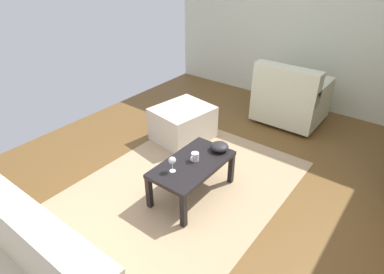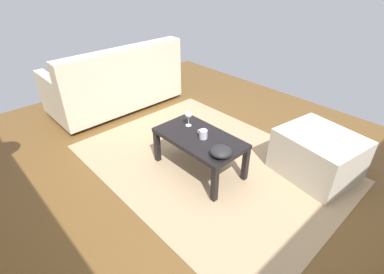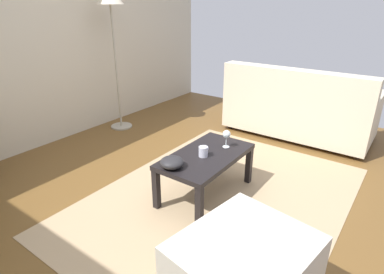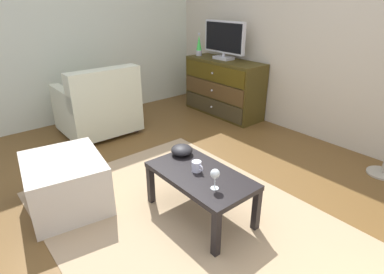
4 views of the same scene
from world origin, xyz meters
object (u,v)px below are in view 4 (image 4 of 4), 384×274
(coffee_table, at_px, (200,179))
(mug, at_px, (197,166))
(ottoman, at_px, (66,183))
(tv, at_px, (224,39))
(lava_lamp, at_px, (199,46))
(bowl_decorative, at_px, (182,150))
(wine_glass, at_px, (215,174))
(dresser, at_px, (224,88))
(armchair, at_px, (99,107))

(coffee_table, xyz_separation_m, mug, (-0.04, -0.00, 0.10))
(mug, bearing_deg, ottoman, -134.73)
(coffee_table, height_order, ottoman, ottoman)
(tv, xyz_separation_m, mug, (1.63, -1.91, -0.66))
(tv, xyz_separation_m, lava_lamp, (-0.47, -0.07, -0.13))
(lava_lamp, distance_m, bowl_decorative, 2.56)
(wine_glass, xyz_separation_m, mug, (-0.27, 0.06, -0.07))
(dresser, relative_size, armchair, 1.41)
(armchair, bearing_deg, ottoman, -34.95)
(coffee_table, bearing_deg, mug, -178.27)
(coffee_table, xyz_separation_m, bowl_decorative, (-0.35, 0.09, 0.10))
(ottoman, bearing_deg, mug, 45.27)
(tv, xyz_separation_m, coffee_table, (1.67, -1.90, -0.76))
(coffee_table, bearing_deg, armchair, 176.75)
(mug, bearing_deg, coffee_table, 1.73)
(coffee_table, bearing_deg, lava_lamp, 139.31)
(lava_lamp, height_order, coffee_table, lava_lamp)
(tv, distance_m, bowl_decorative, 2.34)
(ottoman, bearing_deg, tv, 107.68)
(tv, distance_m, ottoman, 2.95)
(bowl_decorative, distance_m, ottoman, 1.01)
(dresser, distance_m, mug, 2.45)
(tv, relative_size, coffee_table, 0.86)
(tv, distance_m, armchair, 1.98)
(bowl_decorative, relative_size, ottoman, 0.27)
(tv, relative_size, wine_glass, 4.73)
(dresser, bearing_deg, coffee_table, -49.29)
(dresser, bearing_deg, wine_glass, -46.54)
(tv, height_order, armchair, tv)
(lava_lamp, bearing_deg, ottoman, -63.22)
(coffee_table, xyz_separation_m, ottoman, (-0.82, -0.78, -0.12))
(wine_glass, relative_size, mug, 1.38)
(dresser, height_order, tv, tv)
(tv, xyz_separation_m, bowl_decorative, (1.33, -1.82, -0.66))
(coffee_table, bearing_deg, wine_glass, -15.43)
(coffee_table, relative_size, bowl_decorative, 4.62)
(coffee_table, distance_m, mug, 0.11)
(bowl_decorative, bearing_deg, wine_glass, -14.66)
(mug, height_order, armchair, armchair)
(coffee_table, relative_size, wine_glass, 5.51)
(mug, distance_m, bowl_decorative, 0.31)
(dresser, xyz_separation_m, lava_lamp, (-0.52, -0.04, 0.55))
(ottoman, bearing_deg, coffee_table, 43.74)
(mug, bearing_deg, tv, 130.49)
(dresser, xyz_separation_m, coffee_table, (1.62, -1.88, -0.07))
(coffee_table, height_order, armchair, armchair)
(dresser, distance_m, lava_lamp, 0.76)
(wine_glass, bearing_deg, ottoman, -145.30)
(tv, xyz_separation_m, wine_glass, (1.89, -1.97, -0.59))
(dresser, height_order, coffee_table, dresser)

